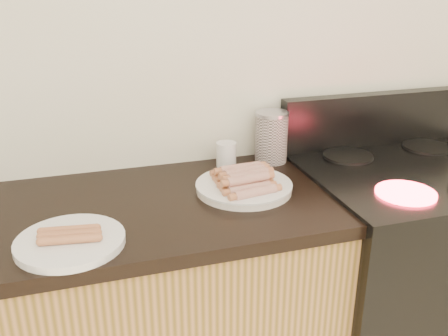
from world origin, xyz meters
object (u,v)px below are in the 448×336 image
object	(u,v)px
canister	(271,137)
side_plate	(70,242)
mug	(226,154)
stove	(400,281)
main_plate	(244,188)

from	to	relation	value
canister	side_plate	bearing A→B (deg)	-149.84
side_plate	mug	size ratio (longest dim) A/B	3.12
stove	main_plate	xyz separation A→B (m)	(-0.62, 0.02, 0.45)
stove	canister	bearing A→B (deg)	151.00
stove	mug	distance (m)	0.82
main_plate	side_plate	world-z (taller)	same
main_plate	side_plate	bearing A→B (deg)	-160.36
side_plate	mug	world-z (taller)	mug
stove	mug	world-z (taller)	mug
main_plate	mug	bearing A→B (deg)	87.25
main_plate	side_plate	xyz separation A→B (m)	(-0.53, -0.19, -0.00)
side_plate	canister	world-z (taller)	canister
stove	side_plate	distance (m)	1.24
main_plate	canister	world-z (taller)	canister
main_plate	mug	xyz separation A→B (m)	(0.01, 0.22, 0.03)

